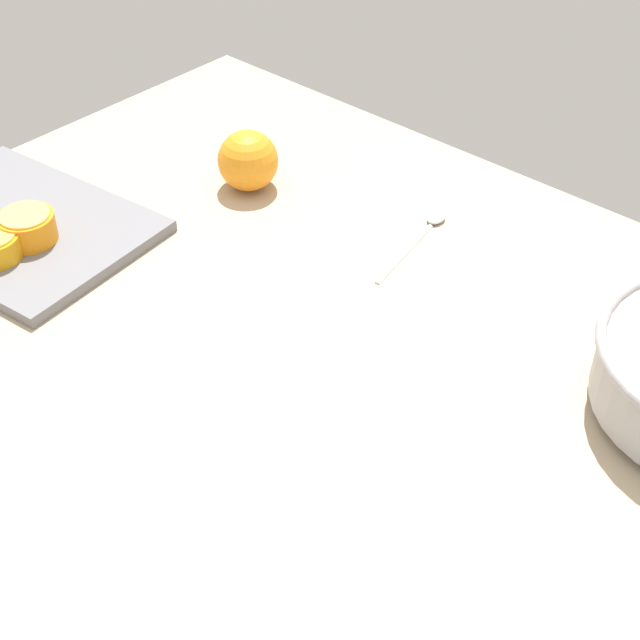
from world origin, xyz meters
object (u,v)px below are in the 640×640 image
at_px(cutting_board, 16,227).
at_px(loose_orange_1, 248,161).
at_px(spoon, 421,234).
at_px(orange_half_0, 27,227).

xyz_separation_m(cutting_board, loose_orange_1, (0.15, 0.28, 0.03)).
bearing_deg(cutting_board, spoon, 40.52).
relative_size(cutting_board, spoon, 1.90).
relative_size(cutting_board, orange_half_0, 4.73).
bearing_deg(orange_half_0, spoon, 45.05).
xyz_separation_m(cutting_board, spoon, (0.40, 0.34, -0.00)).
bearing_deg(cutting_board, loose_orange_1, 62.24).
bearing_deg(orange_half_0, cutting_board, 167.75).
bearing_deg(spoon, cutting_board, -139.48).
xyz_separation_m(loose_orange_1, spoon, (0.25, 0.06, -0.04)).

